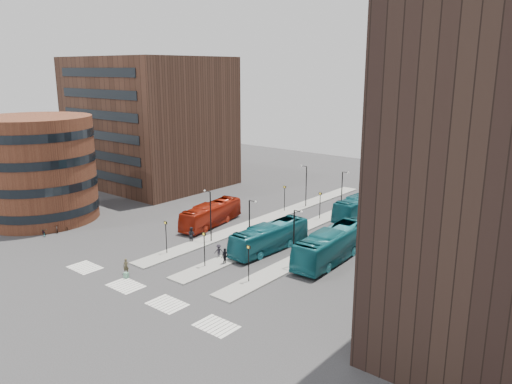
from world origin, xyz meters
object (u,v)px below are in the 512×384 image
Objects in this scene: bicycle_near at (44,232)px; bicycle_mid at (56,228)px; commuter_a at (191,234)px; commuter_b at (225,256)px; traveller at (126,266)px; bicycle_far at (66,227)px; teal_bus_a at (270,237)px; teal_bus_c at (332,245)px; teal_bus_d at (433,193)px; teal_bus_b at (363,206)px; suitcase at (126,275)px; red_bus at (211,214)px; commuter_c at (219,251)px.

bicycle_mid is (0.00, 1.69, 0.06)m from bicycle_near.
commuter_b is (7.92, -2.65, -0.01)m from commuter_a.
commuter_a reaches higher than traveller.
bicycle_near is at bearing -157.30° from bicycle_far.
bicycle_mid is (-24.65, -12.19, -1.05)m from teal_bus_a.
teal_bus_c is 29.11m from teal_bus_d.
bicycle_far is (-31.69, -41.81, -1.38)m from teal_bus_d.
teal_bus_b is 6.55× the size of commuter_b.
teal_bus_a is at bearing 29.84° from traveller.
traveller is 17.70m from bicycle_near.
teal_bus_b is 24.62m from commuter_a.
commuter_b is at bearing -56.72° from bicycle_mid.
bicycle_mid is at bearing 150.97° from suitcase.
teal_bus_b is at bearing -19.91° from bicycle_far.
red_bus is at bearing 175.56° from teal_bus_c.
commuter_c is at bearing -146.92° from teal_bus_c.
traveller is 17.84m from bicycle_mid.
commuter_b is at bearing -48.71° from red_bus.
red_bus is 17.53m from traveller.
teal_bus_d is 7.99× the size of traveller.
teal_bus_d is at bearing 70.83° from teal_bus_b.
teal_bus_d is at bearing 38.37° from traveller.
bicycle_far is at bearing 15.14° from bicycle_near.
bicycle_mid is (-26.76, -30.46, -1.15)m from teal_bus_b.
teal_bus_a reaches higher than bicycle_far.
commuter_b is at bearing -56.71° from bicycle_far.
commuter_c is at bearing 31.37° from traveller.
bicycle_far is (-17.68, 3.69, -0.40)m from traveller.
teal_bus_d is at bearing 87.10° from teal_bus_c.
teal_bus_c is at bearing 159.13° from commuter_c.
suitcase is 0.05× the size of teal_bus_b.
commuter_a is at bearing -114.95° from teal_bus_d.
teal_bus_d is at bearing -162.17° from commuter_c.
teal_bus_b is 39.54m from bicycle_far.
red_bus is 19.56m from bicycle_mid.
suitcase is 11.78m from commuter_a.
traveller is 10.09m from commuter_b.
teal_bus_a is at bearing -168.00° from teal_bus_c.
teal_bus_d is at bearing -14.46° from bicycle_far.
commuter_b is at bearing -137.17° from teal_bus_c.
teal_bus_a is 6.06× the size of commuter_a.
teal_bus_b is at bearing 103.90° from teal_bus_c.
bicycle_near is 1.69m from bicycle_mid.
teal_bus_d is at bearing -18.42° from commuter_b.
teal_bus_a reaches higher than bicycle_mid.
traveller is at bearing -83.83° from red_bus.
teal_bus_a is 31.79m from teal_bus_d.
teal_bus_b reaches higher than commuter_a.
bicycle_far reaches higher than suitcase.
teal_bus_a is at bearing -156.27° from commuter_a.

